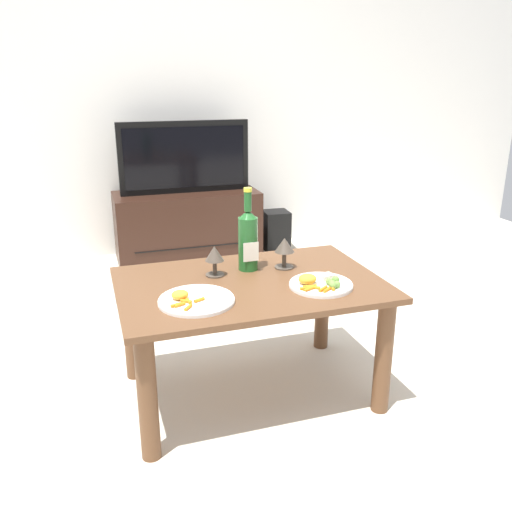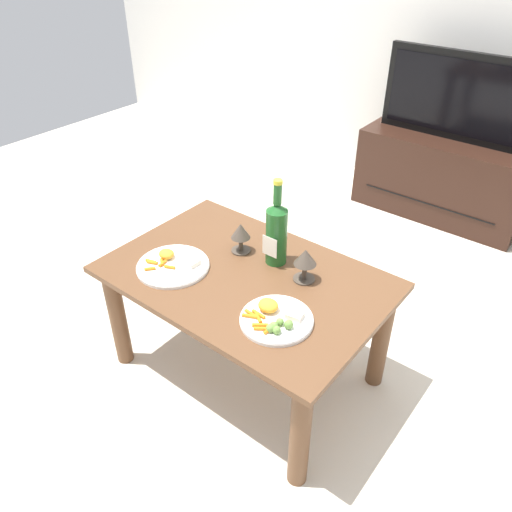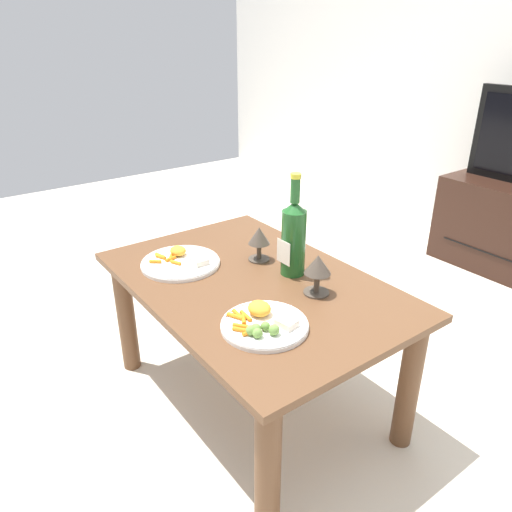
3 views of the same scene
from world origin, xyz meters
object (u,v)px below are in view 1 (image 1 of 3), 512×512
tv_screen (185,157)px  wine_bottle (248,238)px  goblet_left (215,256)px  dinner_plate_right (320,284)px  goblet_right (284,247)px  tv_stand (188,226)px  dining_table (250,304)px  floor_speaker (276,231)px  dinner_plate_left (196,299)px

tv_screen → wine_bottle: bearing=-92.1°
tv_screen → goblet_left: tv_screen is taller
tv_screen → dinner_plate_right: 2.02m
goblet_right → tv_stand: bearing=93.0°
dining_table → dinner_plate_right: 0.30m
floor_speaker → goblet_left: (-0.91, -1.75, 0.44)m
floor_speaker → dinner_plate_right: size_ratio=1.24×
dinner_plate_left → goblet_right: bearing=29.4°
tv_stand → floor_speaker: bearing=0.2°
dinner_plate_right → tv_screen: bearing=94.2°
wine_bottle → goblet_left: (-0.15, -0.03, -0.05)m
dining_table → wine_bottle: 0.28m
wine_bottle → goblet_right: size_ratio=2.64×
floor_speaker → dinner_plate_left: size_ratio=1.10×
tv_stand → wine_bottle: wine_bottle is taller
goblet_right → tv_screen: bearing=93.0°
tv_stand → goblet_left: 1.79m
dinner_plate_left → dinner_plate_right: bearing=-0.4°
floor_speaker → dinner_plate_right: dinner_plate_right is taller
tv_stand → dinner_plate_left: dinner_plate_left is taller
tv_stand → dining_table: bearing=-93.1°
dining_table → floor_speaker: 2.04m
floor_speaker → wine_bottle: (-0.76, -1.72, 0.50)m
goblet_right → goblet_left: bearing=180.0°
tv_stand → floor_speaker: size_ratio=3.34×
goblet_left → dinner_plate_left: goblet_left is taller
dinner_plate_left → dining_table: bearing=28.2°
tv_screen → wine_bottle: 1.72m
floor_speaker → goblet_left: size_ratio=2.42×
dining_table → floor_speaker: size_ratio=3.41×
goblet_left → tv_stand: bearing=82.9°
tv_screen → goblet_left: (-0.22, -1.74, -0.16)m
dining_table → floor_speaker: (0.80, 1.86, -0.26)m
tv_stand → tv_screen: size_ratio=1.12×
dining_table → goblet_left: (-0.12, 0.11, 0.19)m
dining_table → wine_bottle: (0.04, 0.14, 0.24)m
wine_bottle → dinner_plate_left: bearing=-135.9°
goblet_right → dinner_plate_left: (-0.44, -0.25, -0.08)m
floor_speaker → goblet_right: 1.90m
goblet_right → dinner_plate_left: goblet_right is taller
wine_bottle → goblet_left: bearing=-169.1°
dining_table → dinner_plate_left: 0.31m
tv_stand → dinner_plate_right: (0.15, -2.00, 0.27)m
wine_bottle → goblet_right: wine_bottle is taller
dining_table → goblet_right: 0.29m
goblet_left → dinner_plate_left: (-0.14, -0.25, -0.08)m
goblet_left → dinner_plate_right: goblet_left is taller
goblet_left → dinner_plate_right: bearing=-34.9°
goblet_right → dinner_plate_left: bearing=-150.6°
dinner_plate_left → tv_stand: bearing=80.0°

